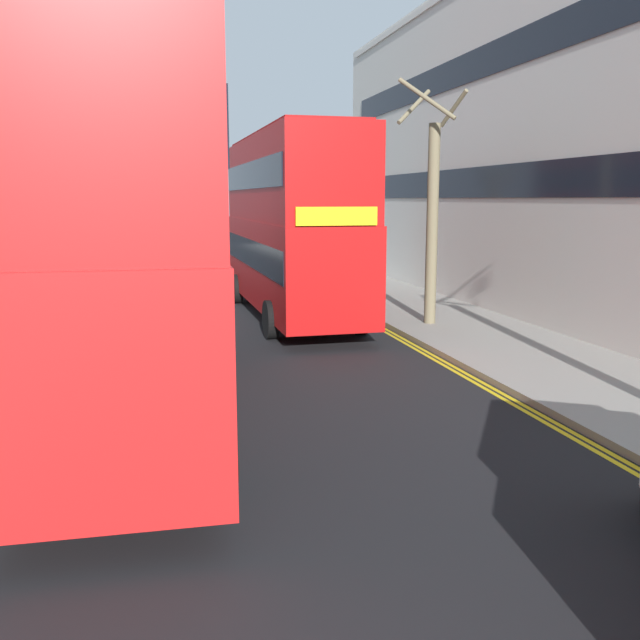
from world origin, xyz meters
TOP-DOWN VIEW (x-y plane):
  - sidewalk_right at (6.50, 16.00)m, footprint 4.00×80.00m
  - kerb_line_outer at (4.40, 14.00)m, footprint 0.10×56.00m
  - kerb_line_inner at (4.24, 14.00)m, footprint 0.10×56.00m
  - double_decker_bus_away at (-2.42, 12.46)m, footprint 2.99×10.86m
  - double_decker_bus_oncoming at (2.16, 21.89)m, footprint 2.91×10.84m
  - street_tree_mid at (5.71, 19.09)m, footprint 1.93×2.23m
  - street_tree_far at (5.00, 27.48)m, footprint 1.76×1.93m
  - townhouse_terrace_right at (13.50, 22.88)m, footprint 10.08×28.00m

SIDE VIEW (x-z plane):
  - kerb_line_outer at x=4.40m, z-range 0.00..0.01m
  - kerb_line_inner at x=4.24m, z-range 0.00..0.01m
  - sidewalk_right at x=6.50m, z-range 0.00..0.14m
  - street_tree_far at x=5.00m, z-range -0.13..5.06m
  - double_decker_bus_away at x=-2.42m, z-range 0.21..5.85m
  - double_decker_bus_oncoming at x=2.16m, z-range 0.21..5.85m
  - street_tree_mid at x=5.71m, z-range -0.08..6.69m
  - townhouse_terrace_right at x=13.50m, z-range 0.00..11.13m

